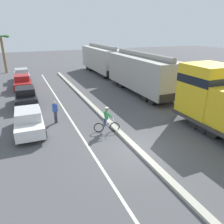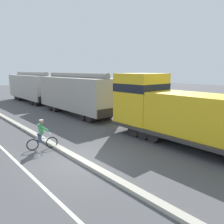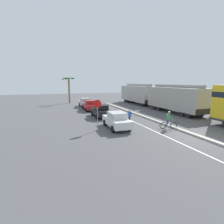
{
  "view_description": "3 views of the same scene",
  "coord_description": "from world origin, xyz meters",
  "px_view_note": "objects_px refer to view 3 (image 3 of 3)",
  "views": [
    {
      "loc": [
        -5.47,
        -9.24,
        6.41
      ],
      "look_at": [
        -0.15,
        3.18,
        1.19
      ],
      "focal_mm": 35.0,
      "sensor_mm": 36.0,
      "label": 1
    },
    {
      "loc": [
        -5.43,
        -8.69,
        4.44
      ],
      "look_at": [
        3.29,
        1.36,
        1.86
      ],
      "focal_mm": 35.0,
      "sensor_mm": 36.0,
      "label": 2
    },
    {
      "loc": [
        -11.5,
        -10.76,
        4.5
      ],
      "look_at": [
        -4.84,
        7.38,
        1.17
      ],
      "focal_mm": 28.0,
      "sensor_mm": 36.0,
      "label": 3
    }
  ],
  "objects_px": {
    "hopper_car_middle": "(138,94)",
    "cyclist": "(168,121)",
    "parked_car_black": "(101,111)",
    "parked_car_white": "(117,120)",
    "hopper_car_lead": "(175,99)",
    "palm_tree_near": "(69,84)",
    "pedestrian_by_cars": "(129,117)",
    "parked_car_red": "(90,105)",
    "parked_car_silver": "(85,102)",
    "stop_sign": "(97,109)"
  },
  "relations": [
    {
      "from": "parked_car_silver",
      "to": "parked_car_black",
      "type": "bearing_deg",
      "value": -90.23
    },
    {
      "from": "parked_car_red",
      "to": "parked_car_silver",
      "type": "xyz_separation_m",
      "value": [
        0.08,
        4.23,
        0.0
      ]
    },
    {
      "from": "parked_car_white",
      "to": "cyclist",
      "type": "xyz_separation_m",
      "value": [
        4.62,
        -1.94,
        0.0
      ]
    },
    {
      "from": "hopper_car_middle",
      "to": "parked_car_black",
      "type": "distance_m",
      "value": 15.87
    },
    {
      "from": "hopper_car_middle",
      "to": "parked_car_silver",
      "type": "distance_m",
      "value": 11.39
    },
    {
      "from": "hopper_car_lead",
      "to": "hopper_car_middle",
      "type": "relative_size",
      "value": 1.0
    },
    {
      "from": "hopper_car_lead",
      "to": "parked_car_black",
      "type": "relative_size",
      "value": 2.51
    },
    {
      "from": "parked_car_silver",
      "to": "cyclist",
      "type": "bearing_deg",
      "value": -76.03
    },
    {
      "from": "parked_car_red",
      "to": "parked_car_white",
      "type": "bearing_deg",
      "value": -90.37
    },
    {
      "from": "parked_car_red",
      "to": "stop_sign",
      "type": "xyz_separation_m",
      "value": [
        -1.98,
        -11.69,
        1.21
      ]
    },
    {
      "from": "parked_car_silver",
      "to": "parked_car_white",
      "type": "bearing_deg",
      "value": -90.57
    },
    {
      "from": "hopper_car_middle",
      "to": "pedestrian_by_cars",
      "type": "distance_m",
      "value": 18.73
    },
    {
      "from": "hopper_car_middle",
      "to": "pedestrian_by_cars",
      "type": "height_order",
      "value": "hopper_car_middle"
    },
    {
      "from": "cyclist",
      "to": "palm_tree_near",
      "type": "distance_m",
      "value": 25.94
    },
    {
      "from": "stop_sign",
      "to": "pedestrian_by_cars",
      "type": "bearing_deg",
      "value": 12.78
    },
    {
      "from": "parked_car_silver",
      "to": "palm_tree_near",
      "type": "xyz_separation_m",
      "value": [
        -2.03,
        6.97,
        3.36
      ]
    },
    {
      "from": "hopper_car_middle",
      "to": "stop_sign",
      "type": "distance_m",
      "value": 21.52
    },
    {
      "from": "hopper_car_middle",
      "to": "parked_car_silver",
      "type": "relative_size",
      "value": 2.51
    },
    {
      "from": "hopper_car_lead",
      "to": "stop_sign",
      "type": "height_order",
      "value": "hopper_car_lead"
    },
    {
      "from": "parked_car_black",
      "to": "parked_car_red",
      "type": "distance_m",
      "value": 5.87
    },
    {
      "from": "parked_car_black",
      "to": "parked_car_white",
      "type": "bearing_deg",
      "value": -91.17
    },
    {
      "from": "cyclist",
      "to": "palm_tree_near",
      "type": "xyz_separation_m",
      "value": [
        -6.49,
        24.89,
        3.36
      ]
    },
    {
      "from": "hopper_car_middle",
      "to": "pedestrian_by_cars",
      "type": "relative_size",
      "value": 6.54
    },
    {
      "from": "palm_tree_near",
      "to": "pedestrian_by_cars",
      "type": "relative_size",
      "value": 3.5
    },
    {
      "from": "parked_car_silver",
      "to": "stop_sign",
      "type": "height_order",
      "value": "stop_sign"
    },
    {
      "from": "stop_sign",
      "to": "cyclist",
      "type": "bearing_deg",
      "value": -17.06
    },
    {
      "from": "stop_sign",
      "to": "parked_car_white",
      "type": "bearing_deg",
      "value": -1.84
    },
    {
      "from": "parked_car_black",
      "to": "parked_car_silver",
      "type": "distance_m",
      "value": 10.1
    },
    {
      "from": "hopper_car_middle",
      "to": "cyclist",
      "type": "height_order",
      "value": "hopper_car_middle"
    },
    {
      "from": "parked_car_black",
      "to": "stop_sign",
      "type": "bearing_deg",
      "value": -109.2
    },
    {
      "from": "parked_car_white",
      "to": "pedestrian_by_cars",
      "type": "relative_size",
      "value": 2.62
    },
    {
      "from": "hopper_car_lead",
      "to": "parked_car_silver",
      "type": "relative_size",
      "value": 2.51
    },
    {
      "from": "cyclist",
      "to": "parked_car_silver",
      "type": "bearing_deg",
      "value": 103.97
    },
    {
      "from": "cyclist",
      "to": "pedestrian_by_cars",
      "type": "relative_size",
      "value": 1.06
    },
    {
      "from": "palm_tree_near",
      "to": "pedestrian_by_cars",
      "type": "height_order",
      "value": "palm_tree_near"
    },
    {
      "from": "parked_car_red",
      "to": "cyclist",
      "type": "distance_m",
      "value": 14.43
    },
    {
      "from": "parked_car_silver",
      "to": "stop_sign",
      "type": "bearing_deg",
      "value": -97.4
    },
    {
      "from": "cyclist",
      "to": "stop_sign",
      "type": "distance_m",
      "value": 6.93
    },
    {
      "from": "parked_car_white",
      "to": "parked_car_silver",
      "type": "xyz_separation_m",
      "value": [
        0.16,
        15.98,
        0.0
      ]
    },
    {
      "from": "stop_sign",
      "to": "pedestrian_by_cars",
      "type": "relative_size",
      "value": 1.78
    },
    {
      "from": "palm_tree_near",
      "to": "parked_car_black",
      "type": "bearing_deg",
      "value": -83.36
    },
    {
      "from": "parked_car_red",
      "to": "stop_sign",
      "type": "height_order",
      "value": "stop_sign"
    },
    {
      "from": "parked_car_white",
      "to": "stop_sign",
      "type": "xyz_separation_m",
      "value": [
        -1.91,
        0.06,
        1.21
      ]
    },
    {
      "from": "pedestrian_by_cars",
      "to": "cyclist",
      "type": "bearing_deg",
      "value": -45.67
    },
    {
      "from": "hopper_car_lead",
      "to": "hopper_car_middle",
      "type": "height_order",
      "value": "same"
    },
    {
      "from": "stop_sign",
      "to": "parked_car_red",
      "type": "bearing_deg",
      "value": 80.38
    },
    {
      "from": "hopper_car_middle",
      "to": "parked_car_white",
      "type": "bearing_deg",
      "value": -124.05
    },
    {
      "from": "pedestrian_by_cars",
      "to": "parked_car_silver",
      "type": "bearing_deg",
      "value": 96.34
    },
    {
      "from": "hopper_car_lead",
      "to": "parked_car_black",
      "type": "bearing_deg",
      "value": 177.23
    },
    {
      "from": "parked_car_red",
      "to": "palm_tree_near",
      "type": "bearing_deg",
      "value": 99.85
    }
  ]
}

